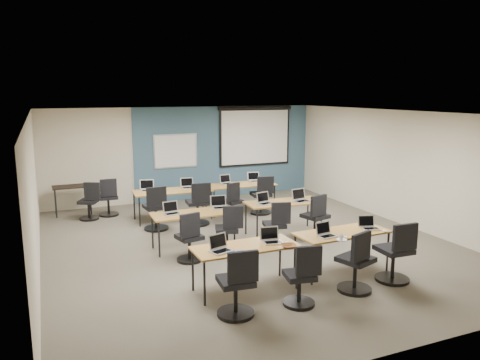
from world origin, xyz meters
name	(u,v)px	position (x,y,z in m)	size (l,w,h in m)	color
floor	(248,244)	(0.00, 0.00, 0.00)	(8.00, 9.00, 0.02)	#6B6354
ceiling	(248,113)	(0.00, 0.00, 2.70)	(8.00, 9.00, 0.02)	white
wall_back	(185,154)	(0.00, 4.50, 1.35)	(8.00, 0.04, 2.70)	beige
wall_front	(405,247)	(0.00, -4.50, 1.35)	(8.00, 0.04, 2.70)	beige
wall_left	(34,197)	(-4.00, 0.00, 1.35)	(0.04, 9.00, 2.70)	beige
wall_right	(402,168)	(4.00, 0.00, 1.35)	(0.04, 9.00, 2.70)	beige
blue_accent_panel	(226,152)	(1.25, 4.47, 1.35)	(5.50, 0.04, 2.70)	#3D5977
whiteboard	(176,151)	(-0.30, 4.43, 1.45)	(1.28, 0.03, 0.98)	silver
projector_screen	(255,133)	(2.20, 4.41, 1.89)	(2.40, 0.10, 1.82)	black
training_table_front_left	(245,249)	(-0.97, -2.08, 0.68)	(1.68, 0.70, 0.73)	#925728
training_table_front_right	(342,235)	(0.89, -2.05, 0.68)	(1.66, 0.69, 0.73)	#8F5E2F
training_table_mid_left	(193,215)	(-1.11, 0.21, 0.68)	(1.67, 0.70, 0.73)	#A66F34
training_table_mid_right	(284,204)	(1.03, 0.35, 0.68)	(1.71, 0.71, 0.73)	#986B41
training_table_back_left	(173,192)	(-0.92, 2.49, 0.69)	(1.91, 0.79, 0.73)	#935A33
training_table_back_right	(240,186)	(0.92, 2.55, 0.69)	(1.82, 0.76, 0.73)	#996F41
laptop_0	(220,247)	(-1.42, -2.15, 0.79)	(0.33, 0.28, 0.25)	#ABABAB
mouse_0	(236,253)	(-1.24, -2.35, 0.74)	(0.06, 0.10, 0.03)	white
task_chair_0	(237,289)	(-1.44, -2.88, 0.42)	(0.53, 0.53, 1.01)	black
laptop_1	(271,239)	(-0.50, -2.08, 0.79)	(0.31, 0.27, 0.24)	#B4B4B9
mouse_1	(287,243)	(-0.31, -2.24, 0.74)	(0.07, 0.10, 0.04)	white
task_chair_1	(302,281)	(-0.44, -2.94, 0.39)	(0.48, 0.48, 0.96)	black
laptop_2	(326,233)	(0.48, -2.15, 0.79)	(0.30, 0.25, 0.23)	#B6B7C2
mouse_2	(345,237)	(0.74, -2.34, 0.74)	(0.06, 0.09, 0.03)	white
task_chair_2	(356,266)	(0.60, -2.85, 0.42)	(0.57, 0.55, 1.02)	black
laptop_3	(369,226)	(1.43, -2.07, 0.79)	(0.30, 0.25, 0.23)	#ABABAB
mouse_3	(384,231)	(1.57, -2.32, 0.74)	(0.06, 0.10, 0.04)	white
task_chair_3	(396,257)	(1.46, -2.77, 0.43)	(0.57, 0.57, 1.04)	black
laptop_4	(172,211)	(-1.53, 0.31, 0.79)	(0.31, 0.27, 0.24)	#A6A6AD
mouse_4	(190,215)	(-1.22, 0.04, 0.74)	(0.06, 0.09, 0.03)	white
task_chair_4	(190,241)	(-1.42, -0.54, 0.40)	(0.48, 0.48, 0.97)	black
laptop_5	(220,205)	(-0.48, 0.38, 0.79)	(0.33, 0.28, 0.25)	#A9A9B0
mouse_5	(231,209)	(-0.30, 0.17, 0.74)	(0.06, 0.09, 0.03)	white
task_chair_5	(228,233)	(-0.57, -0.35, 0.40)	(0.50, 0.49, 0.97)	black
laptop_6	(265,201)	(0.55, 0.35, 0.79)	(0.32, 0.27, 0.25)	silver
mouse_6	(280,204)	(0.84, 0.16, 0.74)	(0.06, 0.09, 0.03)	white
task_chair_6	(276,228)	(0.44, -0.43, 0.40)	(0.48, 0.48, 0.97)	black
laptop_7	(301,198)	(1.39, 0.25, 0.80)	(0.36, 0.30, 0.27)	#B7B6C0
mouse_7	(311,200)	(1.61, 0.17, 0.74)	(0.06, 0.09, 0.03)	white
task_chair_7	(316,221)	(1.44, -0.32, 0.42)	(0.54, 0.54, 1.01)	black
laptop_8	(148,188)	(-1.49, 2.72, 0.79)	(0.34, 0.29, 0.26)	#A8A8A9
mouse_8	(163,191)	(-1.18, 2.43, 0.74)	(0.07, 0.10, 0.04)	white
task_chair_8	(156,212)	(-1.52, 1.73, 0.43)	(0.56, 0.56, 1.04)	black
laptop_9	(188,185)	(-0.49, 2.65, 0.79)	(0.32, 0.28, 0.25)	#ADADAE
mouse_9	(195,188)	(-0.37, 2.47, 0.74)	(0.05, 0.09, 0.03)	white
task_chair_9	(198,207)	(-0.50, 1.75, 0.43)	(0.57, 0.57, 1.04)	black
laptop_10	(226,182)	(0.60, 2.76, 0.79)	(0.31, 0.26, 0.24)	silver
mouse_10	(236,185)	(0.74, 2.44, 0.74)	(0.06, 0.09, 0.03)	white
task_chair_10	(233,204)	(0.43, 1.88, 0.39)	(0.47, 0.46, 0.95)	black
laptop_11	(255,179)	(1.43, 2.77, 0.79)	(0.32, 0.27, 0.25)	#AFAFB6
mouse_11	(263,182)	(1.58, 2.52, 0.74)	(0.05, 0.09, 0.03)	white
task_chair_11	(262,198)	(1.32, 2.08, 0.42)	(0.54, 0.54, 1.01)	black
blue_mousepad	(238,253)	(-1.21, -2.36, 0.73)	(0.26, 0.22, 0.01)	#1A3699
snack_bowl	(289,246)	(-0.39, -2.45, 0.76)	(0.27, 0.27, 0.07)	brown
snack_plate	(342,240)	(0.61, -2.43, 0.74)	(0.18, 0.18, 0.01)	white
coffee_cup	(341,237)	(0.60, -2.43, 0.78)	(0.08, 0.08, 0.07)	silver
utility_table	(72,189)	(-3.18, 3.95, 0.66)	(0.96, 0.53, 0.75)	black
spare_chair_a	(109,200)	(-2.35, 3.43, 0.40)	(0.50, 0.50, 0.98)	black
spare_chair_b	(90,204)	(-2.83, 3.23, 0.39)	(0.51, 0.47, 0.96)	black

